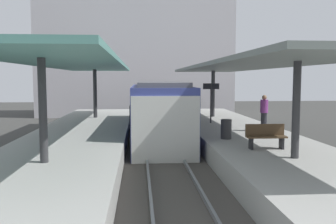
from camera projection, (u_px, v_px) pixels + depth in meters
name	position (u px, v px, depth m)	size (l,w,h in m)	color
ground_plane	(163.00, 158.00, 15.91)	(80.00, 80.00, 0.00)	#383835
platform_left	(74.00, 148.00, 15.57)	(4.40, 28.00, 1.00)	#9E9E99
platform_right	(247.00, 145.00, 16.17)	(4.40, 28.00, 1.00)	#9E9E99
track_ballast	(163.00, 155.00, 15.90)	(3.20, 28.00, 0.20)	#4C4742
rail_near_side	(146.00, 152.00, 15.83)	(0.08, 28.00, 0.14)	slate
rail_far_side	(179.00, 151.00, 15.95)	(0.08, 28.00, 0.14)	slate
commuter_train	(159.00, 112.00, 18.87)	(2.78, 10.13, 3.10)	#38428C
canopy_left	(78.00, 65.00, 16.63)	(4.18, 21.00, 3.21)	#333335
canopy_right	(240.00, 67.00, 17.24)	(4.18, 21.00, 3.15)	#333335
platform_bench	(266.00, 136.00, 12.73)	(1.40, 0.41, 0.86)	black
platform_sign	(211.00, 94.00, 20.06)	(0.90, 0.08, 2.21)	#262628
litter_bin	(226.00, 129.00, 14.83)	(0.44, 0.44, 0.80)	#2D2D30
passenger_near_bench	(264.00, 112.00, 17.02)	(0.36, 0.36, 1.70)	#232328
station_building_backdrop	(136.00, 58.00, 35.17)	(18.00, 6.00, 11.00)	#B7B2B7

